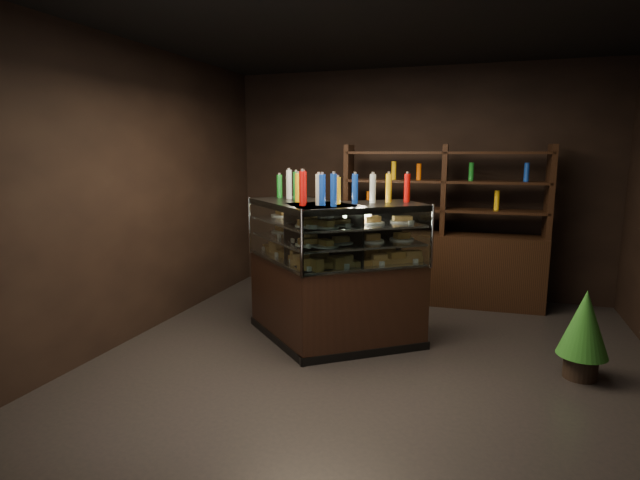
# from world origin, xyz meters

# --- Properties ---
(ground) EXTENTS (5.00, 5.00, 0.00)m
(ground) POSITION_xyz_m (0.00, 0.00, 0.00)
(ground) COLOR black
(ground) RESTS_ON ground
(room_shell) EXTENTS (5.02, 5.02, 3.01)m
(room_shell) POSITION_xyz_m (0.00, 0.00, 1.94)
(room_shell) COLOR black
(room_shell) RESTS_ON ground
(display_case) EXTENTS (2.00, 1.38, 1.43)m
(display_case) POSITION_xyz_m (-0.54, 0.33, 0.48)
(display_case) COLOR black
(display_case) RESTS_ON ground
(food_display) EXTENTS (1.63, 0.94, 0.44)m
(food_display) POSITION_xyz_m (-0.54, 0.32, 1.07)
(food_display) COLOR #DCA44F
(food_display) RESTS_ON display_case
(bottles_top) EXTENTS (1.45, 0.80, 0.30)m
(bottles_top) POSITION_xyz_m (-0.54, 0.33, 1.56)
(bottles_top) COLOR black
(bottles_top) RESTS_ON display_case
(potted_conifer) EXTENTS (0.41, 0.41, 0.88)m
(potted_conifer) POSITION_xyz_m (1.76, 0.22, 0.50)
(potted_conifer) COLOR black
(potted_conifer) RESTS_ON ground
(back_shelving) EXTENTS (2.49, 0.53, 2.00)m
(back_shelving) POSITION_xyz_m (0.42, 2.05, 0.61)
(back_shelving) COLOR black
(back_shelving) RESTS_ON ground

